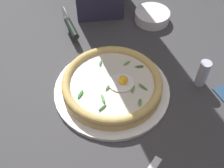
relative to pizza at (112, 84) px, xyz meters
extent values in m
cube|color=#3A3A3C|center=(-0.01, -0.02, -0.05)|extent=(2.40, 2.40, 0.03)
cylinder|color=white|center=(0.00, 0.00, -0.03)|extent=(0.33, 0.33, 0.01)
cylinder|color=tan|center=(0.00, 0.00, -0.01)|extent=(0.29, 0.29, 0.02)
torus|color=#D7B565|center=(0.00, 0.00, 0.01)|extent=(0.29, 0.29, 0.02)
cylinder|color=silver|center=(0.00, 0.00, 0.00)|extent=(0.24, 0.24, 0.00)
ellipsoid|color=white|center=(0.03, 0.00, 0.01)|extent=(0.07, 0.07, 0.01)
sphere|color=yellow|center=(0.03, 0.00, 0.02)|extent=(0.03, 0.03, 0.03)
ellipsoid|color=#4D8E42|center=(0.07, -0.07, 0.01)|extent=(0.01, 0.03, 0.01)
ellipsoid|color=#4B904A|center=(-0.03, -0.06, 0.01)|extent=(0.01, 0.03, 0.01)
ellipsoid|color=#4C7C45|center=(-0.02, -0.02, 0.01)|extent=(0.02, 0.02, 0.01)
ellipsoid|color=#345C1D|center=(0.08, 0.06, 0.01)|extent=(0.03, 0.01, 0.01)
ellipsoid|color=#437832|center=(0.09, -0.02, 0.01)|extent=(0.03, 0.03, 0.01)
ellipsoid|color=#619147|center=(0.06, -0.03, 0.01)|extent=(0.02, 0.03, 0.01)
ellipsoid|color=#326933|center=(-0.03, -0.09, 0.01)|extent=(0.03, 0.03, 0.01)
ellipsoid|color=#538D33|center=(0.05, 0.07, 0.01)|extent=(0.03, 0.02, 0.01)
ellipsoid|color=#3B8141|center=(-0.03, 0.07, 0.01)|extent=(0.01, 0.03, 0.00)
ellipsoid|color=#2C7528|center=(-0.09, -0.04, 0.01)|extent=(0.02, 0.03, 0.01)
cylinder|color=white|center=(0.16, 0.33, -0.01)|extent=(0.13, 0.13, 0.04)
cylinder|color=silver|center=(-0.15, 0.31, 0.00)|extent=(0.03, 0.07, 0.07)
cylinder|color=silver|center=(-0.15, 0.31, 0.00)|extent=(0.01, 0.02, 0.01)
cylinder|color=black|center=(-0.13, 0.25, 0.00)|extent=(0.06, 0.10, 0.02)
cylinder|color=silver|center=(0.26, 0.02, 0.01)|extent=(0.03, 0.03, 0.09)
camera|label=1|loc=(-0.02, -0.51, 0.61)|focal=44.94mm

